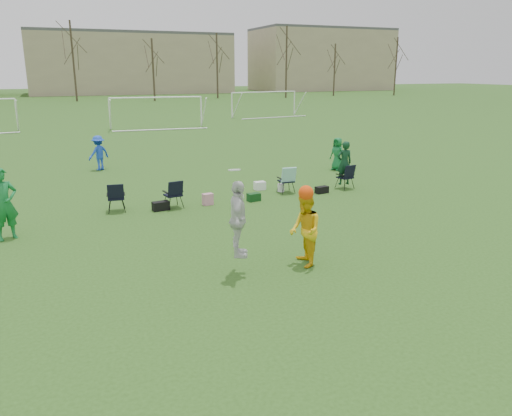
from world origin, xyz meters
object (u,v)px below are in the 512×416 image
fielder_green_near (4,204)px  fielder_blue (99,153)px  goal_mid (156,104)px  goal_right (264,97)px  center_contest (278,225)px  fielder_green_far (337,154)px

fielder_green_near → fielder_blue: size_ratio=1.25×
goal_mid → goal_right: (12.00, 6.00, 0.00)m
center_contest → fielder_green_far: bearing=52.5°
fielder_blue → goal_right: size_ratio=0.22×
fielder_green_far → fielder_blue: bearing=-132.0°
fielder_blue → fielder_green_far: fielder_blue is taller
fielder_green_near → goal_mid: bearing=47.5°
goal_right → goal_mid: bearing=-161.4°
fielder_green_near → fielder_green_far: bearing=-2.0°
fielder_blue → fielder_green_near: bearing=40.3°
fielder_blue → goal_right: 29.01m
fielder_green_near → goal_right: (21.43, 31.99, 0.92)m
fielder_green_near → center_contest: (6.01, -4.81, 0.08)m
goal_right → fielder_blue: bearing=-136.6°
fielder_blue → center_contest: bearing=70.7°
fielder_green_near → fielder_green_far: fielder_green_near is taller
center_contest → goal_mid: bearing=83.7°
center_contest → goal_right: bearing=67.3°
fielder_green_near → fielder_blue: (3.34, 9.33, -0.20)m
fielder_green_far → center_contest: 12.53m
fielder_green_far → goal_right: (7.80, 26.86, 1.17)m
fielder_green_near → fielder_green_far: size_ratio=1.33×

